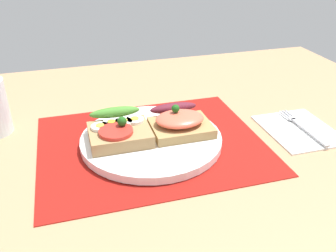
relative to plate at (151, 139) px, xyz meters
The scene contains 7 objects.
ground_plane 2.58cm from the plate, ahead, with size 120.00×90.00×3.20cm, color tan.
placemat 0.83cm from the plate, ahead, with size 38.12×31.05×0.30cm, color maroon.
plate is the anchor object (origin of this frame).
sandwich_egg_tomato 5.91cm from the plate, behind, with size 10.08×9.89×4.36cm.
sandwich_salmon 5.81cm from the plate, ahead, with size 10.31×9.69×4.98cm.
napkin 27.63cm from the plate, ahead, with size 12.14×14.50×0.60cm, color white.
fork 28.26cm from the plate, ahead, with size 1.62×14.13×0.32cm.
Camera 1 is at (-12.47, -53.22, 33.03)cm, focal length 39.22 mm.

